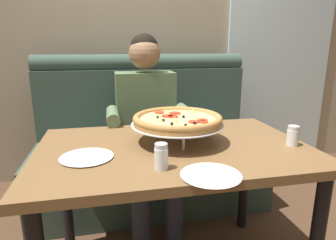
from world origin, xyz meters
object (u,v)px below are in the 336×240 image
shaker_oregano (161,158)px  patio_chair (236,101)px  shaker_pepper_flakes (293,137)px  plate_near_right (211,173)px  booth_bench (148,150)px  diner_main (148,120)px  pizza (177,120)px  dining_table (173,164)px  plate_near_left (87,156)px

shaker_oregano → patio_chair: (1.40, 2.30, -0.26)m
shaker_pepper_flakes → plate_near_right: size_ratio=0.43×
booth_bench → shaker_oregano: (-0.11, -1.13, 0.38)m
booth_bench → diner_main: diner_main is taller
pizza → patio_chair: size_ratio=0.52×
patio_chair → dining_table: bearing=-122.2°
booth_bench → shaker_oregano: booth_bench is taller
pizza → shaker_oregano: size_ratio=4.40×
pizza → plate_near_left: (-0.42, -0.13, -0.10)m
pizza → shaker_pepper_flakes: 0.55m
booth_bench → patio_chair: 1.75m
patio_chair → plate_near_left: bearing=-128.3°
booth_bench → plate_near_right: (0.06, -1.23, 0.35)m
dining_table → plate_near_left: size_ratio=5.63×
diner_main → plate_near_right: (0.09, -0.96, 0.04)m
booth_bench → shaker_oregano: size_ratio=16.67×
dining_table → diner_main: 0.61m
diner_main → dining_table: bearing=-86.5°
shaker_pepper_flakes → diner_main: bearing=128.9°
plate_near_right → dining_table: bearing=99.1°
dining_table → plate_near_right: plate_near_right is taller
dining_table → shaker_oregano: (-0.11, -0.25, 0.14)m
diner_main → plate_near_right: 0.96m
pizza → dining_table: bearing=-121.8°
shaker_oregano → plate_near_left: shaker_oregano is taller
booth_bench → shaker_oregano: bearing=-95.4°
diner_main → pizza: (0.07, -0.56, 0.14)m
diner_main → plate_near_right: size_ratio=5.72×
diner_main → shaker_pepper_flakes: bearing=-51.1°
plate_near_left → patio_chair: size_ratio=0.26×
booth_bench → shaker_pepper_flakes: booth_bench is taller
dining_table → pizza: size_ratio=2.80×
dining_table → plate_near_right: 0.37m
patio_chair → pizza: bearing=-122.2°
pizza → shaker_oregano: bearing=-114.6°
shaker_oregano → pizza: bearing=65.4°
diner_main → shaker_oregano: bearing=-94.7°
booth_bench → patio_chair: (1.29, 1.18, 0.13)m
booth_bench → patio_chair: size_ratio=1.98×
shaker_oregano → patio_chair: patio_chair is taller
booth_bench → dining_table: bearing=-90.0°
dining_table → plate_near_left: 0.41m
shaker_pepper_flakes → shaker_oregano: bearing=-168.3°
dining_table → patio_chair: 2.43m
booth_bench → diner_main: size_ratio=1.34×
booth_bench → pizza: size_ratio=3.79×
shaker_oregano → shaker_pepper_flakes: 0.67m
plate_near_left → patio_chair: 2.72m
booth_bench → plate_near_right: 1.28m
booth_bench → shaker_pepper_flakes: 1.19m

